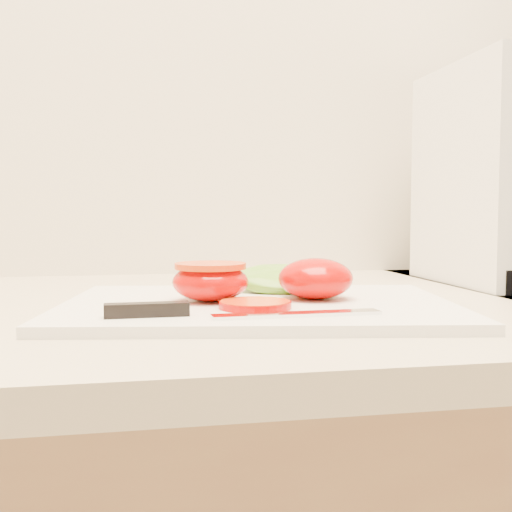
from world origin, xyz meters
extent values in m
cube|color=beige|center=(0.00, 1.98, 1.35)|extent=(4.00, 0.05, 2.70)
cube|color=#BFB395|center=(0.00, 1.68, 0.92)|extent=(3.92, 0.65, 0.03)
cube|color=silver|center=(-0.13, 1.60, 0.94)|extent=(0.43, 0.34, 0.01)
ellipsoid|color=#CB0300|center=(-0.07, 1.60, 0.96)|extent=(0.08, 0.08, 0.04)
ellipsoid|color=#CB0300|center=(-0.18, 1.61, 0.96)|extent=(0.08, 0.08, 0.04)
cylinder|color=red|center=(-0.18, 1.61, 0.98)|extent=(0.07, 0.07, 0.01)
cylinder|color=#E94A17|center=(-0.14, 1.55, 0.94)|extent=(0.07, 0.07, 0.01)
cylinder|color=#E94A17|center=(-0.14, 1.56, 0.94)|extent=(0.06, 0.06, 0.01)
ellipsoid|color=#78AF2E|center=(-0.08, 1.68, 0.95)|extent=(0.12, 0.09, 0.03)
cube|color=silver|center=(-0.11, 1.50, 0.94)|extent=(0.15, 0.02, 0.00)
cube|color=black|center=(-0.24, 1.52, 0.95)|extent=(0.07, 0.02, 0.01)
camera|label=1|loc=(-0.25, 0.97, 1.03)|focal=45.00mm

